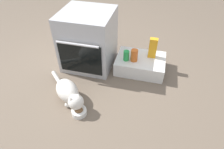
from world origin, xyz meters
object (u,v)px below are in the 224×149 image
at_px(oven, 88,40).
at_px(soda_can, 126,56).
at_px(food_bowl, 79,111).
at_px(cat, 69,93).
at_px(sauce_jar, 134,55).
at_px(juice_carton, 153,48).
at_px(pantry_cabinet, 140,64).

xyz_separation_m(oven, soda_can, (0.47, -0.06, -0.10)).
relative_size(food_bowl, cat, 0.27).
relative_size(cat, soda_can, 4.45).
bearing_deg(food_bowl, sauce_jar, 62.67).
relative_size(oven, sauce_jar, 4.75).
distance_m(oven, soda_can, 0.48).
distance_m(sauce_jar, juice_carton, 0.23).
height_order(juice_carton, soda_can, juice_carton).
xyz_separation_m(cat, sauce_jar, (0.54, 0.62, 0.12)).
bearing_deg(oven, soda_can, -7.75).
bearing_deg(cat, pantry_cabinet, 89.34).
xyz_separation_m(food_bowl, sauce_jar, (0.39, 0.75, 0.20)).
bearing_deg(food_bowl, oven, 101.81).
distance_m(pantry_cabinet, sauce_jar, 0.18).
height_order(oven, juice_carton, oven).
bearing_deg(food_bowl, cat, 138.72).
distance_m(food_bowl, juice_carton, 1.08).
bearing_deg(soda_can, oven, 172.25).
distance_m(food_bowl, soda_can, 0.82).
distance_m(pantry_cabinet, soda_can, 0.23).
relative_size(food_bowl, soda_can, 1.20).
distance_m(oven, cat, 0.70).
relative_size(oven, pantry_cabinet, 1.17).
xyz_separation_m(sauce_jar, juice_carton, (0.19, 0.13, 0.05)).
xyz_separation_m(juice_carton, soda_can, (-0.28, -0.14, -0.06)).
height_order(food_bowl, juice_carton, juice_carton).
distance_m(cat, sauce_jar, 0.83).
relative_size(food_bowl, sauce_jar, 1.02).
bearing_deg(oven, cat, -88.63).
bearing_deg(juice_carton, cat, -134.48).
relative_size(pantry_cabinet, soda_can, 4.72).
xyz_separation_m(cat, soda_can, (0.45, 0.61, 0.11)).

